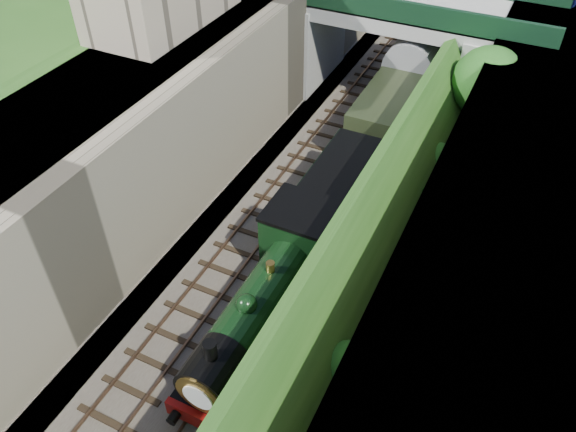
{
  "coord_description": "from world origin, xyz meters",
  "views": [
    {
      "loc": [
        7.84,
        -7.92,
        18.38
      ],
      "look_at": [
        0.0,
        8.27,
        2.32
      ],
      "focal_mm": 35.0,
      "sensor_mm": 36.0,
      "label": 1
    }
  ],
  "objects_px": {
    "road_bridge": "(418,40)",
    "tender": "(341,193)",
    "locomotive": "(269,298)",
    "tree": "(490,84)"
  },
  "relations": [
    {
      "from": "road_bridge",
      "to": "tender",
      "type": "bearing_deg",
      "value": -88.82
    },
    {
      "from": "road_bridge",
      "to": "locomotive",
      "type": "distance_m",
      "value": 19.96
    },
    {
      "from": "road_bridge",
      "to": "tree",
      "type": "relative_size",
      "value": 2.42
    },
    {
      "from": "locomotive",
      "to": "tender",
      "type": "relative_size",
      "value": 1.7
    },
    {
      "from": "road_bridge",
      "to": "tree",
      "type": "height_order",
      "value": "road_bridge"
    },
    {
      "from": "road_bridge",
      "to": "locomotive",
      "type": "height_order",
      "value": "road_bridge"
    },
    {
      "from": "tree",
      "to": "locomotive",
      "type": "xyz_separation_m",
      "value": [
        -4.71,
        -15.09,
        -2.75
      ]
    },
    {
      "from": "road_bridge",
      "to": "tree",
      "type": "distance_m",
      "value": 6.9
    },
    {
      "from": "tree",
      "to": "tender",
      "type": "distance_m",
      "value": 9.54
    },
    {
      "from": "tender",
      "to": "road_bridge",
      "type": "bearing_deg",
      "value": 91.18
    }
  ]
}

